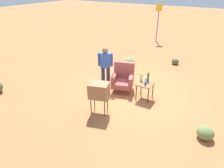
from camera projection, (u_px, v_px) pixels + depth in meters
ground_plane at (130, 92)px, 7.61m from camera, size 60.00×60.00×0.00m
armchair at (123, 78)px, 7.55m from camera, size 0.97×0.98×1.06m
side_table at (145, 86)px, 6.97m from camera, size 0.56×0.56×0.60m
tv_on_stand at (99, 91)px, 6.10m from camera, size 0.70×0.60×1.03m
person_standing at (105, 65)px, 7.50m from camera, size 0.52×0.35×1.64m
road_sign at (158, 21)px, 13.37m from camera, size 0.33×0.33×2.44m
bottle_short_clear at (146, 80)px, 6.96m from camera, size 0.06×0.06×0.20m
soda_can_blue at (145, 83)px, 6.80m from camera, size 0.07×0.07×0.12m
bottle_wine_green at (148, 77)px, 7.02m from camera, size 0.07×0.07×0.32m
flower_vase at (141, 77)px, 7.06m from camera, size 0.15×0.10×0.27m
shrub_near at (130, 62)px, 9.79m from camera, size 0.52×0.52×0.40m
shrub_far at (205, 133)px, 5.30m from camera, size 0.45×0.45×0.35m
shrub_lone at (175, 61)px, 10.08m from camera, size 0.36×0.36×0.28m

